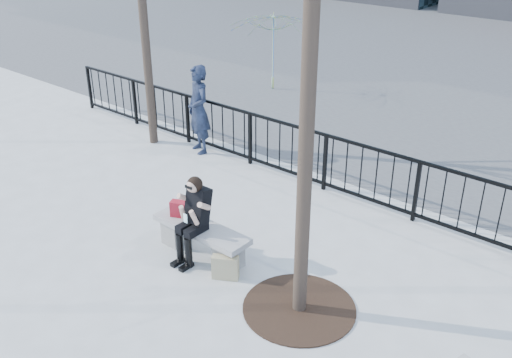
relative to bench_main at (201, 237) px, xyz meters
The scene contains 9 objects.
ground 0.30m from the bench_main, ahead, with size 120.00×120.00×0.00m, color #A4A5A0.
railing 3.01m from the bench_main, 90.00° to the left, with size 14.00×0.06×1.10m.
tree_grate 1.92m from the bench_main, ahead, with size 1.50×1.50×0.02m, color black.
bench_main is the anchor object (origin of this frame).
seated_woman 0.40m from the bench_main, 90.00° to the right, with size 0.50×0.64×1.34m.
handbag 0.55m from the bench_main, behind, with size 0.30×0.14×0.25m, color maroon.
shopping_bag 0.74m from the bench_main, 17.89° to the right, with size 0.38×0.14×0.36m, color #C2B889.
standing_man 4.04m from the bench_main, 135.39° to the left, with size 0.68×0.45×1.87m, color black.
vendor_umbrella 8.54m from the bench_main, 121.58° to the left, with size 2.34×2.39×2.15m, color #D2E132.
Camera 1 is at (5.32, -5.07, 4.86)m, focal length 40.00 mm.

